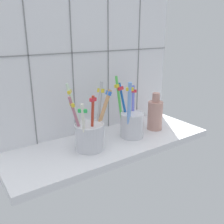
# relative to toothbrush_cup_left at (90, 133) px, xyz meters

# --- Properties ---
(counter_slab) EXTENTS (0.64, 0.22, 0.02)m
(counter_slab) POSITION_rel_toothbrush_cup_left_xyz_m (0.08, 0.01, -0.06)
(counter_slab) COLOR silver
(counter_slab) RESTS_ON ground
(tile_wall_back) EXTENTS (0.64, 0.02, 0.45)m
(tile_wall_back) POSITION_rel_toothbrush_cup_left_xyz_m (0.08, 0.13, 0.16)
(tile_wall_back) COLOR white
(tile_wall_back) RESTS_ON ground
(toothbrush_cup_left) EXTENTS (0.14, 0.09, 0.19)m
(toothbrush_cup_left) POSITION_rel_toothbrush_cup_left_xyz_m (0.00, 0.00, 0.00)
(toothbrush_cup_left) COLOR silver
(toothbrush_cup_left) RESTS_ON counter_slab
(toothbrush_cup_right) EXTENTS (0.09, 0.09, 0.19)m
(toothbrush_cup_right) POSITION_rel_toothbrush_cup_left_xyz_m (0.15, 0.00, 0.00)
(toothbrush_cup_right) COLOR silver
(toothbrush_cup_right) RESTS_ON counter_slab
(ceramic_vase) EXTENTS (0.05, 0.05, 0.13)m
(ceramic_vase) POSITION_rel_toothbrush_cup_left_xyz_m (0.26, 0.00, 0.01)
(ceramic_vase) COLOR tan
(ceramic_vase) RESTS_ON counter_slab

